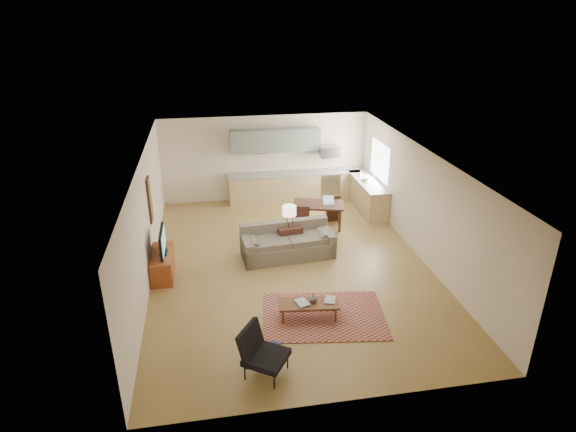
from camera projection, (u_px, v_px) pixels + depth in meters
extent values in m
plane|color=olive|center=(290.00, 264.00, 11.68)|extent=(9.00, 9.00, 0.00)
plane|color=white|center=(290.00, 157.00, 10.60)|extent=(9.00, 9.00, 0.00)
plane|color=beige|center=(265.00, 158.00, 15.20)|extent=(6.50, 0.00, 6.50)
plane|color=beige|center=(344.00, 332.00, 7.07)|extent=(6.50, 0.00, 6.50)
plane|color=beige|center=(146.00, 223.00, 10.63)|extent=(0.00, 9.00, 9.00)
plane|color=beige|center=(422.00, 204.00, 11.65)|extent=(0.00, 9.00, 9.00)
cube|color=#A5A8AD|center=(328.00, 185.00, 15.59)|extent=(0.62, 0.62, 0.90)
cube|color=#A5A8AD|center=(329.00, 151.00, 15.16)|extent=(0.62, 0.40, 0.35)
cube|color=gray|center=(275.00, 140.00, 14.86)|extent=(2.80, 0.34, 0.70)
cube|color=white|center=(380.00, 161.00, 14.27)|extent=(0.02, 1.40, 1.05)
cube|color=maroon|center=(323.00, 316.00, 9.72)|extent=(2.65, 2.00, 0.02)
imported|color=maroon|center=(297.00, 304.00, 9.46)|extent=(0.40, 0.43, 0.03)
imported|color=navy|center=(325.00, 299.00, 9.62)|extent=(0.41, 0.43, 0.02)
imported|color=black|center=(313.00, 298.00, 9.54)|extent=(0.19, 0.19, 0.18)
imported|color=beige|center=(361.00, 173.00, 14.84)|extent=(0.11, 0.11, 0.19)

